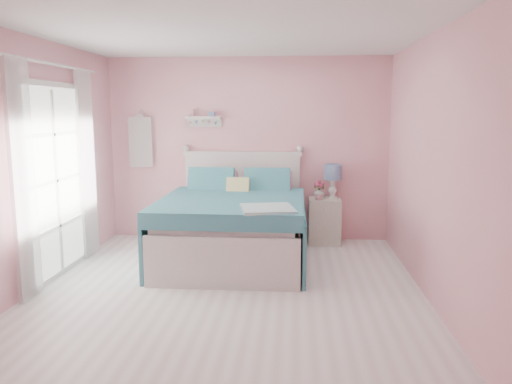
# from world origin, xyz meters

# --- Properties ---
(floor) EXTENTS (4.50, 4.50, 0.00)m
(floor) POSITION_xyz_m (0.00, 0.00, 0.00)
(floor) COLOR silver
(floor) RESTS_ON ground
(room_shell) EXTENTS (4.50, 4.50, 4.50)m
(room_shell) POSITION_xyz_m (0.00, 0.00, 1.58)
(room_shell) COLOR pink
(room_shell) RESTS_ON floor
(bed) EXTENTS (1.74, 2.20, 1.27)m
(bed) POSITION_xyz_m (-0.08, 1.15, 0.42)
(bed) COLOR silver
(bed) RESTS_ON floor
(nightstand) EXTENTS (0.44, 0.44, 0.64)m
(nightstand) POSITION_xyz_m (1.10, 2.01, 0.32)
(nightstand) COLOR beige
(nightstand) RESTS_ON floor
(table_lamp) EXTENTS (0.24, 0.24, 0.48)m
(table_lamp) POSITION_xyz_m (1.21, 2.09, 0.97)
(table_lamp) COLOR white
(table_lamp) RESTS_ON nightstand
(vase) EXTENTS (0.17, 0.17, 0.15)m
(vase) POSITION_xyz_m (1.02, 2.07, 0.71)
(vase) COLOR silver
(vase) RESTS_ON nightstand
(teacup) EXTENTS (0.11, 0.11, 0.07)m
(teacup) POSITION_xyz_m (1.01, 1.91, 0.67)
(teacup) COLOR pink
(teacup) RESTS_ON nightstand
(roses) EXTENTS (0.14, 0.11, 0.12)m
(roses) POSITION_xyz_m (1.02, 2.06, 0.83)
(roses) COLOR #BE4062
(roses) RESTS_ON vase
(wall_shelf) EXTENTS (0.50, 0.15, 0.25)m
(wall_shelf) POSITION_xyz_m (-0.63, 2.19, 1.73)
(wall_shelf) COLOR silver
(wall_shelf) RESTS_ON room_shell
(hanging_dress) EXTENTS (0.34, 0.03, 0.72)m
(hanging_dress) POSITION_xyz_m (-1.55, 2.18, 1.40)
(hanging_dress) COLOR white
(hanging_dress) RESTS_ON room_shell
(french_door) EXTENTS (0.04, 1.32, 2.16)m
(french_door) POSITION_xyz_m (-1.97, 0.40, 1.07)
(french_door) COLOR silver
(french_door) RESTS_ON floor
(curtain_near) EXTENTS (0.04, 0.40, 2.32)m
(curtain_near) POSITION_xyz_m (-1.92, -0.34, 1.18)
(curtain_near) COLOR white
(curtain_near) RESTS_ON floor
(curtain_far) EXTENTS (0.04, 0.40, 2.32)m
(curtain_far) POSITION_xyz_m (-1.92, 1.14, 1.18)
(curtain_far) COLOR white
(curtain_far) RESTS_ON floor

